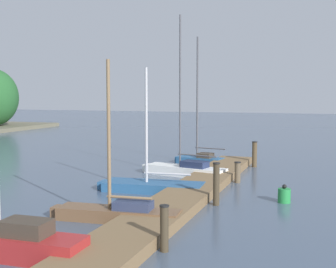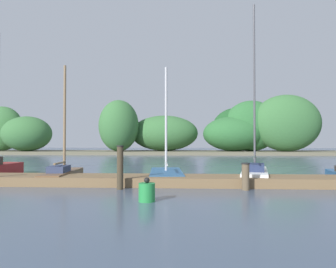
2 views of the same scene
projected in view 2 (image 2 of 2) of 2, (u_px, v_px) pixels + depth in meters
dock_pier at (55, 180)px, 12.95m from camera, size 26.50×1.80×0.35m
far_shore at (199, 131)px, 42.06m from camera, size 70.30×8.29×7.46m
sailboat_3 at (63, 173)px, 14.25m from camera, size 1.23×4.25×5.05m
sailboat_4 at (166, 174)px, 14.59m from camera, size 1.69×4.44×5.03m
sailboat_5 at (255, 172)px, 14.10m from camera, size 1.84×4.43×7.72m
mooring_piling_3 at (120, 167)px, 11.55m from camera, size 0.26×0.26×1.54m
mooring_piling_4 at (246, 176)px, 11.35m from camera, size 0.30×0.30×0.94m
channel_buoy_0 at (147, 192)px, 9.21m from camera, size 0.46×0.46×0.68m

